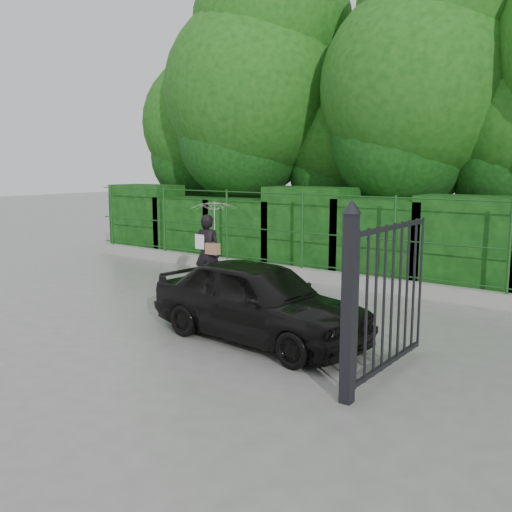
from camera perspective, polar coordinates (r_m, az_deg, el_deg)
The scene contains 8 objects.
ground at distance 10.52m, azimuth -10.57°, elevation -6.09°, with size 80.00×80.00×0.00m, color gray.
kerb at distance 13.85m, azimuth 3.18°, elevation -1.64°, with size 14.00×0.25×0.30m, color #9E9E99.
fence at distance 13.58m, azimuth 4.00°, elevation 2.61°, with size 14.13×0.06×1.80m.
hedge at distance 14.57m, azimuth 5.30°, elevation 2.19°, with size 14.20×1.20×2.18m.
trees at distance 16.03m, azimuth 13.54°, elevation 15.63°, with size 17.10×6.15×8.08m.
gate at distance 6.96m, azimuth 11.11°, elevation -3.89°, with size 0.22×2.33×2.36m.
woman at distance 12.51m, azimuth -4.44°, elevation 2.53°, with size 1.00×1.02×1.97m.
car at distance 8.93m, azimuth 0.24°, elevation -4.44°, with size 1.51×3.75×1.28m, color black.
Camera 1 is at (7.50, -6.86, 2.73)m, focal length 40.00 mm.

